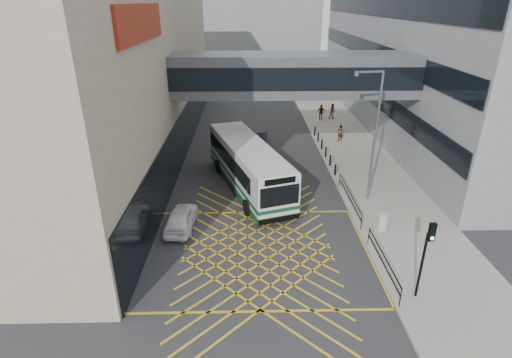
{
  "coord_description": "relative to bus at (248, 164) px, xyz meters",
  "views": [
    {
      "loc": [
        -0.5,
        -18.15,
        12.56
      ],
      "look_at": [
        0.0,
        4.0,
        2.6
      ],
      "focal_mm": 28.0,
      "sensor_mm": 36.0,
      "label": 1
    }
  ],
  "objects": [
    {
      "name": "pedestrian_c",
      "position": [
        8.38,
        17.55,
        -0.79
      ],
      "size": [
        1.01,
        0.53,
        1.65
      ],
      "primitive_type": "imported",
      "rotation": [
        0.0,
        0.0,
        3.07
      ],
      "color": "gray",
      "rests_on": "pavement"
    },
    {
      "name": "traffic_light",
      "position": [
        7.67,
        -12.29,
        0.95
      ],
      "size": [
        0.3,
        0.47,
        3.95
      ],
      "rotation": [
        0.0,
        0.0,
        0.16
      ],
      "color": "black",
      "rests_on": "pavement"
    },
    {
      "name": "pedestrian_a",
      "position": [
        8.86,
        9.85,
        -0.84
      ],
      "size": [
        0.75,
        0.66,
        1.57
      ],
      "primitive_type": "imported",
      "rotation": [
        0.0,
        0.0,
        3.55
      ],
      "color": "gray",
      "rests_on": "pavement"
    },
    {
      "name": "bollards",
      "position": [
        6.75,
        6.62,
        -1.17
      ],
      "size": [
        0.14,
        10.14,
        0.9
      ],
      "color": "black",
      "rests_on": "pavement"
    },
    {
      "name": "ground",
      "position": [
        0.5,
        -8.38,
        -1.78
      ],
      "size": [
        120.0,
        120.0,
        0.0
      ],
      "primitive_type": "plane",
      "color": "#333335"
    },
    {
      "name": "street_lamp",
      "position": [
        7.98,
        -2.4,
        3.26
      ],
      "size": [
        1.95,
        0.53,
        8.57
      ],
      "rotation": [
        0.0,
        0.0,
        0.16
      ],
      "color": "slate",
      "rests_on": "pavement"
    },
    {
      "name": "pedestrian_b",
      "position": [
        9.67,
        17.5,
        -0.74
      ],
      "size": [
        0.89,
        0.55,
        1.76
      ],
      "primitive_type": "imported",
      "rotation": [
        0.0,
        0.0,
        0.07
      ],
      "color": "gray",
      "rests_on": "pavement"
    },
    {
      "name": "car_dark",
      "position": [
        0.77,
        8.84,
        -1.0
      ],
      "size": [
        2.69,
        5.23,
        1.56
      ],
      "primitive_type": "imported",
      "rotation": [
        0.0,
        0.0,
        2.99
      ],
      "color": "black",
      "rests_on": "ground"
    },
    {
      "name": "car_silver",
      "position": [
        0.67,
        4.2,
        -1.12
      ],
      "size": [
        3.37,
        4.58,
        1.31
      ],
      "primitive_type": "imported",
      "rotation": [
        0.0,
        0.0,
        2.72
      ],
      "color": "#9BA0A4",
      "rests_on": "ground"
    },
    {
      "name": "car_white",
      "position": [
        -4.0,
        -5.64,
        -1.11
      ],
      "size": [
        1.98,
        4.29,
        1.33
      ],
      "primitive_type": "imported",
      "rotation": [
        0.0,
        0.0,
        3.08
      ],
      "color": "white",
      "rests_on": "ground"
    },
    {
      "name": "skybridge",
      "position": [
        3.5,
        3.62,
        5.72
      ],
      "size": [
        20.0,
        4.1,
        3.0
      ],
      "color": "#454A4F",
      "rests_on": "ground"
    },
    {
      "name": "bus",
      "position": [
        0.0,
        0.0,
        0.0
      ],
      "size": [
        6.26,
        12.11,
        3.32
      ],
      "rotation": [
        0.0,
        0.0,
        0.31
      ],
      "color": "silver",
      "rests_on": "ground"
    },
    {
      "name": "kerb_railings",
      "position": [
        6.65,
        -6.6,
        -0.9
      ],
      "size": [
        0.05,
        12.54,
        1.0
      ],
      "color": "black",
      "rests_on": "pavement"
    },
    {
      "name": "litter_bin",
      "position": [
        7.91,
        -6.37,
        -1.13
      ],
      "size": [
        0.57,
        0.57,
        0.99
      ],
      "primitive_type": "cylinder",
      "color": "#ADA89E",
      "rests_on": "pavement"
    },
    {
      "name": "building_far",
      "position": [
        -1.5,
        51.62,
        7.22
      ],
      "size": [
        28.0,
        16.0,
        18.0
      ],
      "primitive_type": "cube",
      "color": "gray",
      "rests_on": "ground"
    },
    {
      "name": "building_whsmith",
      "position": [
        -17.49,
        7.61,
        6.22
      ],
      "size": [
        24.17,
        42.0,
        16.0
      ],
      "color": "tan",
      "rests_on": "ground"
    },
    {
      "name": "pavement",
      "position": [
        9.5,
        6.62,
        -1.7
      ],
      "size": [
        6.0,
        54.0,
        0.16
      ],
      "primitive_type": "cube",
      "color": "gray",
      "rests_on": "ground"
    },
    {
      "name": "box_junction",
      "position": [
        0.5,
        -8.38,
        -1.78
      ],
      "size": [
        12.0,
        9.0,
        0.01
      ],
      "color": "gold",
      "rests_on": "ground"
    },
    {
      "name": "building_right",
      "position": [
        24.48,
        15.62,
        8.22
      ],
      "size": [
        24.09,
        44.0,
        20.0
      ],
      "color": "gray",
      "rests_on": "ground"
    }
  ]
}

